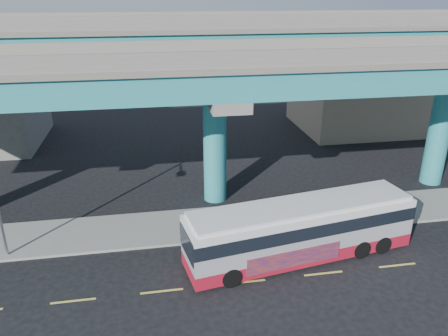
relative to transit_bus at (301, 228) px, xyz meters
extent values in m
plane|color=black|center=(-3.30, -1.36, -1.71)|extent=(120.00, 120.00, 0.00)
cube|color=gray|center=(-3.30, 4.14, -1.64)|extent=(70.00, 4.00, 0.15)
cube|color=#D8C64C|center=(-11.30, -1.66, -1.71)|extent=(2.00, 0.12, 0.01)
cube|color=#D8C64C|center=(-7.30, -1.66, -1.71)|extent=(2.00, 0.12, 0.01)
cube|color=#D8C64C|center=(-3.30, -1.66, -1.71)|extent=(2.00, 0.12, 0.01)
cube|color=#D8C64C|center=(0.70, -1.66, -1.71)|extent=(2.00, 0.12, 0.01)
cube|color=#D8C64C|center=(4.70, -1.66, -1.71)|extent=(2.00, 0.12, 0.01)
cylinder|color=teal|center=(-3.30, 7.64, 1.99)|extent=(1.50, 1.50, 7.40)
cube|color=gray|center=(-3.30, 7.64, 5.99)|extent=(2.00, 12.00, 0.60)
cube|color=gray|center=(-3.30, 11.14, 6.89)|extent=(1.80, 5.00, 1.20)
cylinder|color=teal|center=(12.70, 7.64, 1.99)|extent=(1.50, 1.50, 7.40)
cube|color=gray|center=(12.70, 11.14, 6.89)|extent=(1.80, 5.00, 1.20)
cube|color=teal|center=(-3.30, 4.14, 6.99)|extent=(52.00, 5.00, 1.40)
cube|color=gray|center=(-3.30, 4.14, 7.84)|extent=(52.00, 5.40, 0.30)
cube|color=gray|center=(-3.30, 1.64, 8.39)|extent=(52.00, 0.25, 0.80)
cube|color=gray|center=(-3.30, 6.64, 8.39)|extent=(52.00, 0.25, 0.80)
cube|color=teal|center=(-3.30, 11.14, 8.19)|extent=(52.00, 5.00, 1.40)
cube|color=gray|center=(-3.30, 11.14, 9.04)|extent=(52.00, 5.40, 0.30)
cube|color=gray|center=(-3.30, 8.64, 9.59)|extent=(52.00, 0.25, 0.80)
cube|color=gray|center=(-3.30, 13.64, 9.59)|extent=(52.00, 0.25, 0.80)
cube|color=tan|center=(14.70, 21.64, 1.79)|extent=(14.00, 10.00, 7.00)
cube|color=black|center=(14.70, 16.54, 3.89)|extent=(12.00, 0.25, 1.20)
cube|color=#A31327|center=(-0.02, 0.00, -1.16)|extent=(12.35, 4.52, 0.71)
cube|color=silver|center=(-0.02, 0.00, -0.05)|extent=(12.35, 4.52, 1.51)
cube|color=black|center=(-0.02, 0.00, 0.45)|extent=(12.42, 4.58, 0.71)
cube|color=silver|center=(-0.02, 0.00, 1.01)|extent=(12.35, 4.52, 0.40)
cube|color=silver|center=(-0.02, 0.00, 1.31)|extent=(11.91, 4.21, 0.20)
cube|color=black|center=(5.97, 1.00, 0.30)|extent=(0.44, 2.30, 1.21)
cube|color=black|center=(-6.00, -1.00, 0.30)|extent=(0.44, 2.30, 1.21)
cube|color=navy|center=(-0.79, -1.46, -0.78)|extent=(4.98, 0.88, 0.91)
cylinder|color=black|center=(-4.00, -1.84, -1.21)|extent=(1.04, 0.46, 1.01)
cylinder|color=black|center=(-4.38, 0.45, -1.21)|extent=(1.04, 0.46, 1.01)
cylinder|color=black|center=(3.16, -0.65, -1.21)|extent=(1.04, 0.46, 1.01)
cylinder|color=black|center=(2.78, 1.64, -1.21)|extent=(1.04, 0.46, 1.01)
cylinder|color=black|center=(4.45, -0.43, -1.21)|extent=(1.04, 0.46, 1.01)
cylinder|color=black|center=(4.07, 1.85, -1.21)|extent=(1.04, 0.46, 1.01)
cylinder|color=gray|center=(3.75, 2.84, -0.55)|extent=(0.06, 0.06, 2.03)
cylinder|color=#B20A0A|center=(3.75, 2.81, 0.42)|extent=(0.67, 0.26, 0.70)
camera|label=1|loc=(-7.32, -18.65, 11.40)|focal=35.00mm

